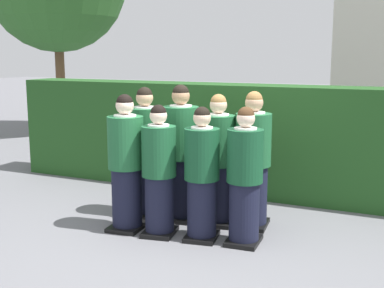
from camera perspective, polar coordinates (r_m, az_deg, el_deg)
name	(u,v)px	position (r m, az deg, el deg)	size (l,w,h in m)	color
ground_plane	(182,235)	(6.07, -1.17, -10.26)	(60.00, 60.00, 0.00)	slate
student_front_row_0	(126,166)	(6.13, -7.42, -2.47)	(0.43, 0.51, 1.65)	black
student_front_row_1	(159,174)	(5.91, -3.73, -3.38)	(0.43, 0.52, 1.54)	black
student_front_row_2	(202,177)	(5.76, 1.11, -3.76)	(0.42, 0.52, 1.54)	black
student_front_row_3	(245,180)	(5.65, 5.95, -4.02)	(0.40, 0.47, 1.55)	black
student_rear_row_0	(146,155)	(6.63, -5.25, -1.24)	(0.44, 0.54, 1.69)	black
student_rear_row_1	(181,156)	(6.44, -1.25, -1.36)	(0.47, 0.57, 1.74)	black
student_rear_row_2	(218,163)	(6.29, 2.93, -2.14)	(0.45, 0.52, 1.63)	black
student_rear_row_3	(253,163)	(6.21, 6.86, -2.16)	(0.44, 0.55, 1.67)	black
hedge	(242,139)	(7.74, 5.63, 0.55)	(7.75, 0.70, 1.66)	#214C1E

